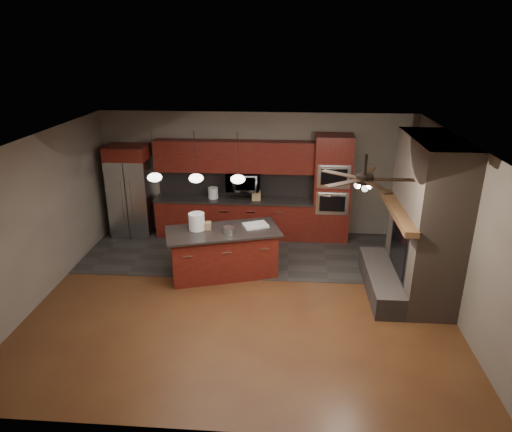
# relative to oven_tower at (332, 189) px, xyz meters

# --- Properties ---
(ground) EXTENTS (7.00, 7.00, 0.00)m
(ground) POSITION_rel_oven_tower_xyz_m (-1.70, -2.69, -1.19)
(ground) COLOR brown
(ground) RESTS_ON ground
(ceiling) EXTENTS (7.00, 6.00, 0.02)m
(ceiling) POSITION_rel_oven_tower_xyz_m (-1.70, -2.69, 1.61)
(ceiling) COLOR white
(ceiling) RESTS_ON back_wall
(back_wall) EXTENTS (7.00, 0.02, 2.80)m
(back_wall) POSITION_rel_oven_tower_xyz_m (-1.70, 0.31, 0.21)
(back_wall) COLOR #746A5D
(back_wall) RESTS_ON ground
(right_wall) EXTENTS (0.02, 6.00, 2.80)m
(right_wall) POSITION_rel_oven_tower_xyz_m (1.80, -2.69, 0.21)
(right_wall) COLOR #746A5D
(right_wall) RESTS_ON ground
(left_wall) EXTENTS (0.02, 6.00, 2.80)m
(left_wall) POSITION_rel_oven_tower_xyz_m (-5.20, -2.69, 0.21)
(left_wall) COLOR #746A5D
(left_wall) RESTS_ON ground
(slate_tile_patch) EXTENTS (7.00, 2.40, 0.01)m
(slate_tile_patch) POSITION_rel_oven_tower_xyz_m (-1.70, -0.89, -1.19)
(slate_tile_patch) COLOR #2E2D2A
(slate_tile_patch) RESTS_ON ground
(fireplace_column) EXTENTS (1.30, 2.10, 2.80)m
(fireplace_column) POSITION_rel_oven_tower_xyz_m (1.34, -2.29, 0.11)
(fireplace_column) COLOR brown
(fireplace_column) RESTS_ON ground
(back_cabinetry) EXTENTS (3.59, 0.64, 2.20)m
(back_cabinetry) POSITION_rel_oven_tower_xyz_m (-2.18, 0.05, -0.30)
(back_cabinetry) COLOR #602111
(back_cabinetry) RESTS_ON ground
(oven_tower) EXTENTS (0.80, 0.63, 2.38)m
(oven_tower) POSITION_rel_oven_tower_xyz_m (0.00, 0.00, 0.00)
(oven_tower) COLOR #602111
(oven_tower) RESTS_ON ground
(microwave) EXTENTS (0.73, 0.41, 0.50)m
(microwave) POSITION_rel_oven_tower_xyz_m (-1.98, 0.06, 0.11)
(microwave) COLOR silver
(microwave) RESTS_ON back_cabinetry
(refrigerator) EXTENTS (0.90, 0.75, 2.10)m
(refrigerator) POSITION_rel_oven_tower_xyz_m (-4.52, -0.07, -0.14)
(refrigerator) COLOR silver
(refrigerator) RESTS_ON ground
(kitchen_island) EXTENTS (2.30, 1.53, 0.92)m
(kitchen_island) POSITION_rel_oven_tower_xyz_m (-2.16, -1.88, -0.73)
(kitchen_island) COLOR #602111
(kitchen_island) RESTS_ON ground
(white_bucket) EXTENTS (0.41, 0.41, 0.32)m
(white_bucket) POSITION_rel_oven_tower_xyz_m (-2.65, -1.88, -0.11)
(white_bucket) COLOR white
(white_bucket) RESTS_ON kitchen_island
(paint_can) EXTENTS (0.26, 0.26, 0.13)m
(paint_can) POSITION_rel_oven_tower_xyz_m (-2.03, -2.02, -0.21)
(paint_can) COLOR #B4B3B8
(paint_can) RESTS_ON kitchen_island
(paint_tray) EXTENTS (0.54, 0.47, 0.05)m
(paint_tray) POSITION_rel_oven_tower_xyz_m (-1.57, -1.64, -0.25)
(paint_tray) COLOR white
(paint_tray) RESTS_ON kitchen_island
(cardboard_box) EXTENTS (0.22, 0.17, 0.13)m
(cardboard_box) POSITION_rel_oven_tower_xyz_m (-2.50, -1.83, -0.21)
(cardboard_box) COLOR #97734E
(cardboard_box) RESTS_ON kitchen_island
(counter_bucket) EXTENTS (0.25, 0.25, 0.25)m
(counter_bucket) POSITION_rel_oven_tower_xyz_m (-2.65, 0.01, -0.16)
(counter_bucket) COLOR white
(counter_bucket) RESTS_ON back_cabinetry
(counter_box) EXTENTS (0.19, 0.15, 0.21)m
(counter_box) POSITION_rel_oven_tower_xyz_m (-1.67, -0.04, -0.19)
(counter_box) COLOR tan
(counter_box) RESTS_ON back_cabinetry
(pendant_left) EXTENTS (0.26, 0.26, 0.92)m
(pendant_left) POSITION_rel_oven_tower_xyz_m (-3.35, -1.99, 0.77)
(pendant_left) COLOR black
(pendant_left) RESTS_ON ceiling
(pendant_center) EXTENTS (0.26, 0.26, 0.92)m
(pendant_center) POSITION_rel_oven_tower_xyz_m (-2.60, -1.99, 0.77)
(pendant_center) COLOR black
(pendant_center) RESTS_ON ceiling
(pendant_right) EXTENTS (0.26, 0.26, 0.92)m
(pendant_right) POSITION_rel_oven_tower_xyz_m (-1.85, -1.99, 0.77)
(pendant_right) COLOR black
(pendant_right) RESTS_ON ceiling
(ceiling_fan) EXTENTS (1.27, 1.33, 0.41)m
(ceiling_fan) POSITION_rel_oven_tower_xyz_m (0.10, -3.49, 1.27)
(ceiling_fan) COLOR black
(ceiling_fan) RESTS_ON ceiling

